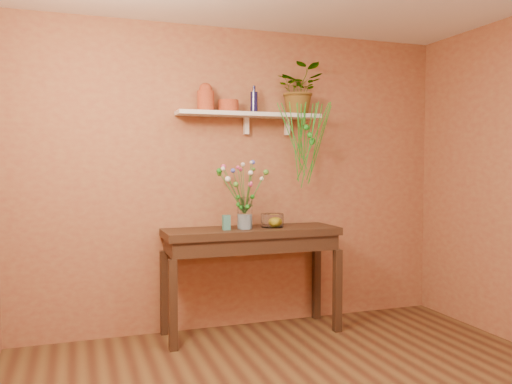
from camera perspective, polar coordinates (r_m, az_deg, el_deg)
name	(u,v)px	position (r m, az deg, el deg)	size (l,w,h in m)	color
room	(348,188)	(2.94, 9.97, 0.45)	(4.04, 4.04, 2.70)	brown
sideboard	(252,243)	(4.59, -0.49, -5.62)	(1.52, 0.49, 0.93)	#3C2516
wall_shelf	(250,115)	(4.70, -0.61, 8.34)	(1.30, 0.24, 0.19)	white
terracotta_jug	(206,98)	(4.61, -5.49, 10.16)	(0.18, 0.18, 0.24)	#B14622
terracotta_pot	(229,106)	(4.67, -3.01, 9.31)	(0.18, 0.18, 0.11)	#B14622
blue_bottle	(254,102)	(4.73, -0.22, 9.77)	(0.08, 0.08, 0.24)	#141038
spider_plant	(300,90)	(4.91, 4.78, 11.02)	(0.41, 0.35, 0.45)	#1F801C
plant_fronds	(308,137)	(4.74, 5.66, 5.96)	(0.54, 0.36, 0.75)	#1F801C
glass_vase	(245,216)	(4.50, -1.23, -2.59)	(0.13, 0.13, 0.27)	white
bouquet	(241,182)	(4.46, -1.64, 1.07)	(0.40, 0.49, 0.46)	#386B28
glass_bowl	(272,221)	(4.64, 1.77, -3.17)	(0.20, 0.20, 0.12)	white
lemon	(274,222)	(4.64, 2.00, -3.24)	(0.09, 0.09, 0.09)	gold
carton	(226,223)	(4.44, -3.25, -3.33)	(0.06, 0.05, 0.13)	#2F6286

